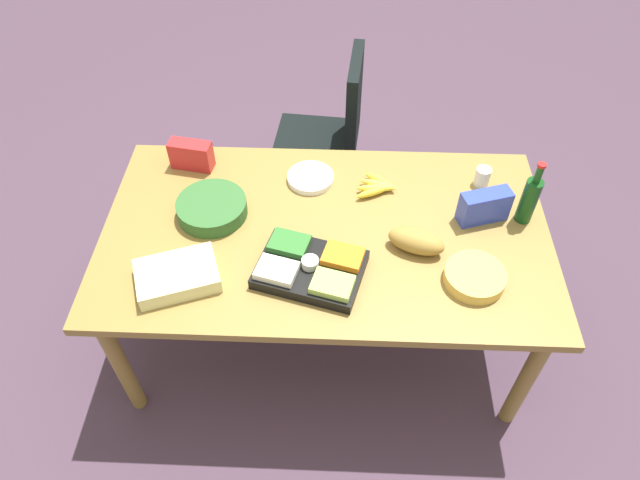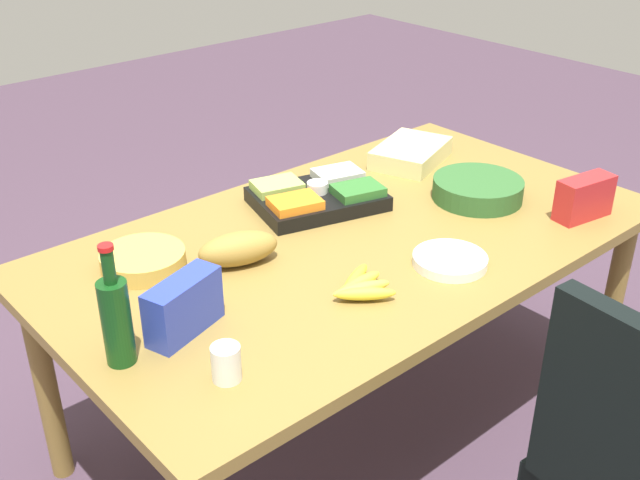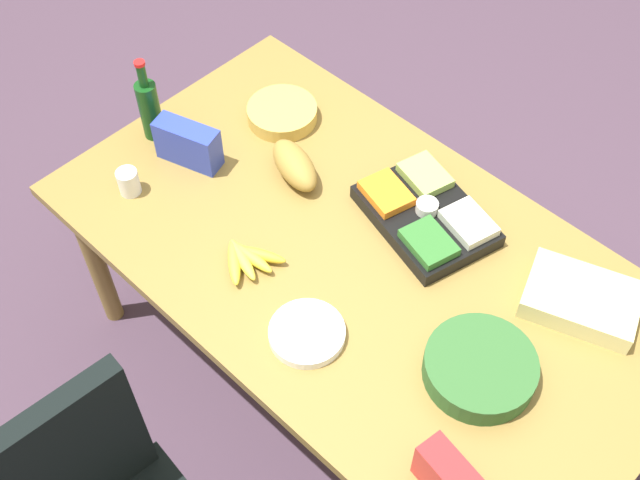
% 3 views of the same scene
% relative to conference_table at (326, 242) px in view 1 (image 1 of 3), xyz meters
% --- Properties ---
extents(ground_plane, '(10.00, 10.00, 0.00)m').
position_rel_conference_table_xyz_m(ground_plane, '(0.00, 0.00, -0.70)').
color(ground_plane, '#463444').
extents(conference_table, '(1.95, 1.10, 0.77)m').
position_rel_conference_table_xyz_m(conference_table, '(0.00, 0.00, 0.00)').
color(conference_table, olive).
rests_on(conference_table, ground).
extents(office_chair, '(0.56, 0.56, 1.00)m').
position_rel_conference_table_xyz_m(office_chair, '(0.03, -1.02, -0.32)').
color(office_chair, gray).
rests_on(office_chair, ground).
extents(chip_bowl, '(0.30, 0.30, 0.05)m').
position_rel_conference_table_xyz_m(chip_bowl, '(-0.61, 0.25, 0.10)').
color(chip_bowl, gold).
rests_on(chip_bowl, conference_table).
extents(veggie_tray, '(0.48, 0.40, 0.09)m').
position_rel_conference_table_xyz_m(veggie_tray, '(0.05, 0.24, 0.11)').
color(veggie_tray, black).
rests_on(veggie_tray, conference_table).
extents(banana_bunch, '(0.20, 0.19, 0.04)m').
position_rel_conference_table_xyz_m(banana_bunch, '(-0.23, -0.26, 0.10)').
color(banana_bunch, yellow).
rests_on(banana_bunch, conference_table).
extents(paper_cup, '(0.08, 0.08, 0.09)m').
position_rel_conference_table_xyz_m(paper_cup, '(-0.72, -0.33, 0.12)').
color(paper_cup, white).
rests_on(paper_cup, conference_table).
extents(salad_bowl, '(0.34, 0.34, 0.07)m').
position_rel_conference_table_xyz_m(salad_bowl, '(0.51, -0.08, 0.11)').
color(salad_bowl, '#2D5C2A').
rests_on(salad_bowl, conference_table).
extents(chip_bag_red, '(0.21, 0.11, 0.14)m').
position_rel_conference_table_xyz_m(chip_bag_red, '(0.66, -0.40, 0.15)').
color(chip_bag_red, red).
rests_on(chip_bag_red, conference_table).
extents(sheet_cake, '(0.38, 0.32, 0.07)m').
position_rel_conference_table_xyz_m(sheet_cake, '(0.58, 0.30, 0.11)').
color(sheet_cake, beige).
rests_on(sheet_cake, conference_table).
extents(paper_plate_stack, '(0.28, 0.28, 0.03)m').
position_rel_conference_table_xyz_m(paper_plate_stack, '(0.08, -0.32, 0.09)').
color(paper_plate_stack, white).
rests_on(paper_plate_stack, conference_table).
extents(chip_bag_blue, '(0.23, 0.14, 0.15)m').
position_rel_conference_table_xyz_m(chip_bag_blue, '(-0.69, -0.10, 0.15)').
color(chip_bag_blue, '#2B3EB5').
rests_on(chip_bag_blue, conference_table).
extents(wine_bottle, '(0.07, 0.07, 0.32)m').
position_rel_conference_table_xyz_m(wine_bottle, '(-0.87, -0.11, 0.20)').
color(wine_bottle, '#114115').
rests_on(wine_bottle, conference_table).
extents(bread_loaf, '(0.26, 0.18, 0.10)m').
position_rel_conference_table_xyz_m(bread_loaf, '(-0.38, 0.09, 0.13)').
color(bread_loaf, olive).
rests_on(bread_loaf, conference_table).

